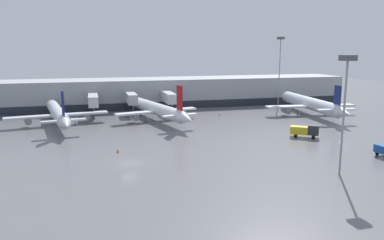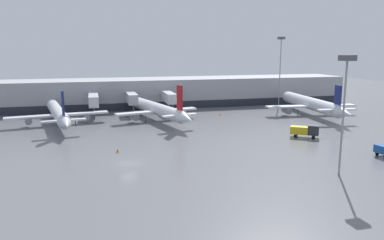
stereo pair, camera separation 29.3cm
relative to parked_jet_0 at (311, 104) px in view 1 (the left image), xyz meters
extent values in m
plane|color=slate|center=(-54.26, -32.86, -3.21)|extent=(320.00, 320.00, 0.00)
cube|color=#9EA0A5|center=(-54.26, 29.14, 1.29)|extent=(160.00, 16.00, 9.00)
cube|color=#1E232D|center=(-54.26, 21.09, -2.01)|extent=(156.80, 0.10, 2.40)
cube|color=#A8AAB2|center=(-37.91, 14.94, 1.39)|extent=(2.60, 12.42, 2.80)
cylinder|color=#3F4247|center=(-37.91, 9.33, -1.61)|extent=(0.44, 0.44, 3.20)
cube|color=#A8AAB2|center=(-59.26, 14.47, 1.39)|extent=(2.60, 13.34, 2.80)
cylinder|color=#3F4247|center=(-59.26, 8.40, -1.61)|extent=(0.44, 0.44, 3.20)
cube|color=#A8AAB2|center=(-48.65, 15.52, 1.39)|extent=(2.60, 11.25, 2.80)
cylinder|color=#3F4247|center=(-48.65, 10.50, -1.61)|extent=(0.44, 0.44, 3.20)
cylinder|color=silver|center=(0.07, 0.75, 0.08)|extent=(6.29, 30.73, 3.40)
cone|color=silver|center=(1.70, 17.81, 0.08)|extent=(3.57, 4.02, 3.23)
cone|color=silver|center=(-1.62, -16.99, 0.08)|extent=(3.53, 5.36, 3.06)
cube|color=silver|center=(0.00, -0.01, -0.60)|extent=(26.12, 5.48, 0.44)
cube|color=silver|center=(-1.27, -13.24, 0.42)|extent=(9.98, 2.62, 0.35)
cube|color=navy|center=(-1.27, -13.24, 3.78)|extent=(0.62, 2.74, 5.36)
cylinder|color=slate|center=(-7.23, 0.68, -1.62)|extent=(2.18, 3.49, 1.87)
cylinder|color=slate|center=(7.23, -0.70, -1.62)|extent=(2.18, 3.49, 1.87)
cylinder|color=#2D2D33|center=(1.02, 10.63, -2.33)|extent=(0.20, 0.20, 1.76)
cylinder|color=#2D2D33|center=(-4.21, -0.38, -2.33)|extent=(0.20, 0.20, 1.76)
cylinder|color=#2D2D33|center=(4.06, -1.17, -2.33)|extent=(0.20, 0.20, 1.76)
cylinder|color=silver|center=(-43.60, 3.51, -0.11)|extent=(10.15, 29.65, 3.10)
cone|color=silver|center=(-47.58, 19.62, -0.11)|extent=(3.68, 4.02, 2.95)
cone|color=silver|center=(-39.47, -13.20, -0.11)|extent=(3.82, 5.18, 2.79)
cube|color=silver|center=(-43.42, 2.79, -0.73)|extent=(22.13, 7.85, 0.44)
cube|color=silver|center=(-40.32, -9.79, 0.20)|extent=(8.52, 3.44, 0.35)
cube|color=maroon|center=(-40.32, -9.79, 3.95)|extent=(0.91, 2.37, 6.27)
cylinder|color=slate|center=(-49.44, 1.30, -1.67)|extent=(2.35, 3.20, 1.71)
cylinder|color=slate|center=(-37.40, 4.27, -1.67)|extent=(2.35, 3.20, 1.71)
cylinder|color=#2D2D33|center=(-45.92, 12.90, -2.36)|extent=(0.20, 0.20, 1.70)
cylinder|color=#2D2D33|center=(-46.68, 1.21, -2.36)|extent=(0.20, 0.20, 1.70)
cylinder|color=#2D2D33|center=(-39.80, 2.91, -2.36)|extent=(0.20, 0.20, 1.70)
cylinder|color=silver|center=(-67.96, 4.13, -0.17)|extent=(8.05, 29.87, 2.93)
cone|color=silver|center=(-70.83, 20.40, -0.17)|extent=(3.30, 3.66, 2.79)
cone|color=silver|center=(-65.00, -12.71, -0.17)|extent=(3.36, 4.79, 2.64)
cube|color=silver|center=(-67.84, 3.40, -0.75)|extent=(24.18, 6.52, 0.44)
cube|color=silver|center=(-65.59, -9.37, 0.13)|extent=(9.26, 2.90, 0.35)
cube|color=navy|center=(-65.59, -9.37, 3.60)|extent=(0.72, 2.17, 5.77)
cylinder|color=slate|center=(-74.49, 2.23, -1.64)|extent=(2.04, 2.85, 1.61)
cylinder|color=slate|center=(-61.18, 4.57, -1.64)|extent=(2.04, 2.85, 1.61)
cylinder|color=#2D2D33|center=(-69.64, 13.68, -2.35)|extent=(0.20, 0.20, 1.72)
cylinder|color=#2D2D33|center=(-71.51, 2.00, -2.35)|extent=(0.20, 0.20, 1.72)
cylinder|color=#2D2D33|center=(-63.90, 3.33, -2.35)|extent=(0.20, 0.20, 1.72)
cube|color=gold|center=(-17.61, -23.41, -1.72)|extent=(4.06, 3.69, 1.58)
cube|color=#26282D|center=(-15.28, -25.07, -1.49)|extent=(2.88, 2.81, 2.03)
cylinder|color=black|center=(-14.69, -24.38, -2.86)|extent=(0.72, 0.61, 0.70)
cylinder|color=black|center=(-15.73, -25.85, -2.86)|extent=(0.72, 0.61, 0.70)
cylinder|color=black|center=(-17.61, -22.31, -2.86)|extent=(0.72, 0.61, 0.70)
cylinder|color=black|center=(-18.65, -23.77, -2.86)|extent=(0.72, 0.61, 0.70)
cube|color=#19478C|center=(-11.13, -40.21, -1.84)|extent=(3.09, 2.28, 1.35)
cylinder|color=black|center=(-11.74, -39.40, -2.86)|extent=(0.73, 0.33, 0.70)
cone|color=orange|center=(-55.55, -25.76, -2.86)|extent=(0.52, 0.52, 0.70)
cone|color=orange|center=(-25.29, 5.33, -2.93)|extent=(0.49, 0.49, 0.56)
cylinder|color=gray|center=(-1.61, 16.02, 7.50)|extent=(0.30, 0.30, 21.41)
cube|color=#4C4C51|center=(-1.61, 16.02, 18.60)|extent=(1.80, 1.80, 0.80)
cylinder|color=gray|center=(-24.76, -46.65, 5.11)|extent=(0.30, 0.30, 16.63)
cube|color=#4C4C51|center=(-24.76, -46.65, 13.83)|extent=(1.80, 1.80, 0.80)
camera|label=1|loc=(-59.66, -92.04, 14.89)|focal=35.00mm
camera|label=2|loc=(-59.38, -92.12, 14.89)|focal=35.00mm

